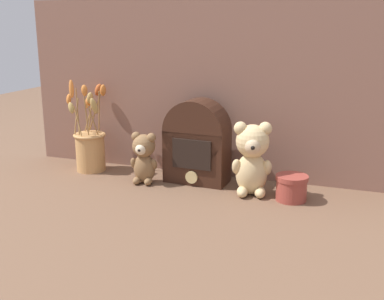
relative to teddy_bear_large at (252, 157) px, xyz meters
The scene contains 7 objects.
ground_plane 0.23m from the teddy_bear_large, behind, with size 4.00×4.00×0.00m, color brown.
backdrop_wall 0.31m from the teddy_bear_large, 141.17° to the left, with size 1.33×0.02×0.59m.
teddy_bear_large is the anchor object (origin of this frame).
teddy_bear_medium 0.36m from the teddy_bear_large, behind, with size 0.09×0.09×0.17m.
flower_vase 0.60m from the teddy_bear_large, behind, with size 0.14×0.16×0.33m.
vintage_radio 0.20m from the teddy_bear_large, 162.62° to the left, with size 0.21×0.12×0.28m.
decorative_tin_tall 0.15m from the teddy_bear_large, ahead, with size 0.10×0.10×0.08m.
Camera 1 is at (0.50, -1.37, 0.52)m, focal length 45.00 mm.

